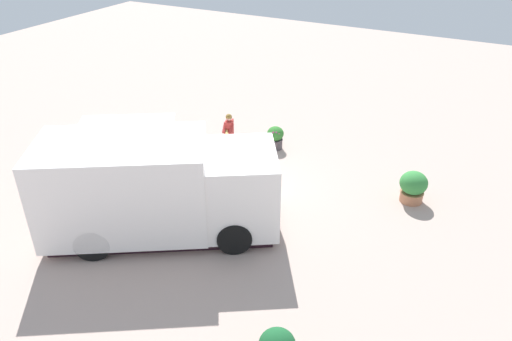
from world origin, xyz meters
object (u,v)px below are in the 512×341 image
person_customer (229,131)px  planter_flowering_far (275,137)px  food_truck (156,190)px  planter_flowering_near (413,186)px

person_customer → planter_flowering_far: size_ratio=1.25×
food_truck → planter_flowering_far: bearing=-5.9°
person_customer → planter_flowering_near: 6.05m
planter_flowering_near → planter_flowering_far: 4.56m
food_truck → planter_flowering_near: food_truck is taller
person_customer → planter_flowering_near: bearing=-98.4°
person_customer → planter_flowering_far: (0.20, -1.55, 0.04)m
person_customer → planter_flowering_far: 1.56m
food_truck → planter_flowering_near: size_ratio=6.55×
food_truck → planter_flowering_near: bearing=-50.7°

